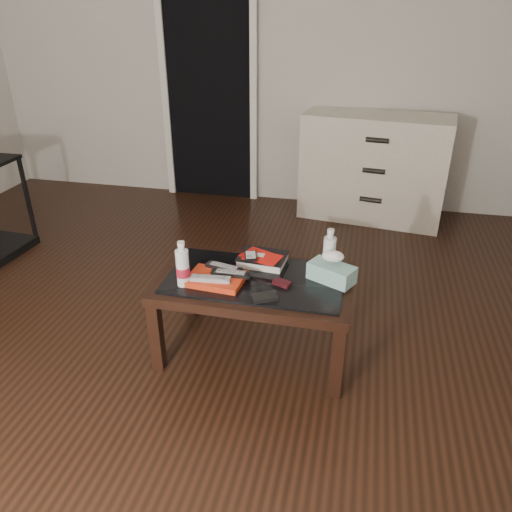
% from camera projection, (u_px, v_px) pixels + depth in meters
% --- Properties ---
extents(ground, '(5.00, 5.00, 0.00)m').
position_uv_depth(ground, '(153.00, 350.00, 2.78)').
color(ground, black).
rests_on(ground, ground).
extents(room_shell, '(5.00, 5.00, 5.00)m').
position_uv_depth(room_shell, '(116.00, 32.00, 2.04)').
color(room_shell, beige).
rests_on(room_shell, ground).
extents(doorway, '(0.90, 0.08, 2.07)m').
position_uv_depth(doorway, '(209.00, 88.00, 4.52)').
color(doorway, black).
rests_on(doorway, ground).
extents(coffee_table, '(1.00, 0.60, 0.46)m').
position_uv_depth(coffee_table, '(255.00, 288.00, 2.60)').
color(coffee_table, black).
rests_on(coffee_table, ground).
extents(dresser, '(1.26, 0.66, 0.90)m').
position_uv_depth(dresser, '(374.00, 168.00, 4.29)').
color(dresser, beige).
rests_on(dresser, ground).
extents(magazines, '(0.30, 0.23, 0.03)m').
position_uv_depth(magazines, '(216.00, 279.00, 2.53)').
color(magazines, red).
rests_on(magazines, coffee_table).
extents(remote_silver, '(0.20, 0.07, 0.02)m').
position_uv_depth(remote_silver, '(210.00, 278.00, 2.48)').
color(remote_silver, '#9E9DA2').
rests_on(remote_silver, magazines).
extents(remote_black_front, '(0.20, 0.05, 0.02)m').
position_uv_depth(remote_black_front, '(231.00, 273.00, 2.53)').
color(remote_black_front, black).
rests_on(remote_black_front, magazines).
extents(remote_black_back, '(0.21, 0.10, 0.02)m').
position_uv_depth(remote_black_back, '(224.00, 267.00, 2.58)').
color(remote_black_back, black).
rests_on(remote_black_back, magazines).
extents(textbook, '(0.26, 0.22, 0.05)m').
position_uv_depth(textbook, '(263.00, 259.00, 2.70)').
color(textbook, black).
rests_on(textbook, coffee_table).
extents(dvd_mailers, '(0.23, 0.20, 0.01)m').
position_uv_depth(dvd_mailers, '(260.00, 255.00, 2.68)').
color(dvd_mailers, red).
rests_on(dvd_mailers, textbook).
extents(ipod, '(0.09, 0.12, 0.02)m').
position_uv_depth(ipod, '(251.00, 256.00, 2.66)').
color(ipod, black).
rests_on(ipod, dvd_mailers).
extents(flip_phone, '(0.10, 0.08, 0.02)m').
position_uv_depth(flip_phone, '(282.00, 283.00, 2.50)').
color(flip_phone, black).
rests_on(flip_phone, coffee_table).
extents(wallet, '(0.14, 0.12, 0.02)m').
position_uv_depth(wallet, '(264.00, 297.00, 2.38)').
color(wallet, black).
rests_on(wallet, coffee_table).
extents(water_bottle_left, '(0.07, 0.07, 0.24)m').
position_uv_depth(water_bottle_left, '(182.00, 264.00, 2.45)').
color(water_bottle_left, white).
rests_on(water_bottle_left, coffee_table).
extents(water_bottle_right, '(0.08, 0.08, 0.24)m').
position_uv_depth(water_bottle_right, '(329.00, 250.00, 2.58)').
color(water_bottle_right, silver).
rests_on(water_bottle_right, coffee_table).
extents(tissue_box, '(0.26, 0.21, 0.09)m').
position_uv_depth(tissue_box, '(332.00, 273.00, 2.52)').
color(tissue_box, teal).
rests_on(tissue_box, coffee_table).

